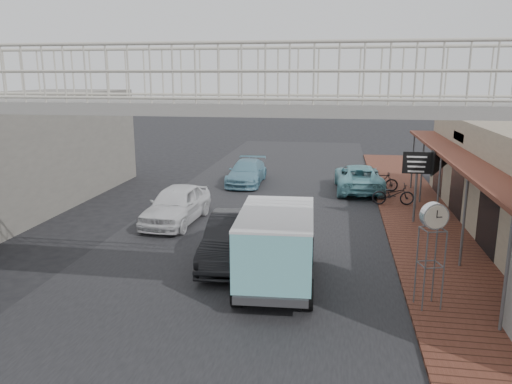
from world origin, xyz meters
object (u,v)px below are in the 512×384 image
(motorcycle_far, at_px, (381,181))
(arrow_sign, at_px, (437,164))
(angkot_curb, at_px, (358,178))
(motorcycle_near, at_px, (393,194))
(street_clock, at_px, (434,221))
(angkot_far, at_px, (247,172))
(angkot_van, at_px, (277,238))
(white_hatchback, at_px, (176,204))
(dark_sedan, at_px, (235,239))

(motorcycle_far, height_order, arrow_sign, arrow_sign)
(angkot_curb, height_order, motorcycle_near, angkot_curb)
(angkot_curb, relative_size, street_clock, 1.82)
(angkot_far, xyz_separation_m, angkot_van, (3.26, -13.13, 0.75))
(angkot_van, bearing_deg, motorcycle_far, 69.49)
(angkot_van, bearing_deg, white_hatchback, 127.90)
(motorcycle_near, height_order, arrow_sign, arrow_sign)
(white_hatchback, distance_m, motorcycle_far, 10.72)
(angkot_curb, height_order, angkot_far, angkot_curb)
(white_hatchback, relative_size, angkot_far, 1.00)
(white_hatchback, bearing_deg, arrow_sign, 10.71)
(motorcycle_near, height_order, motorcycle_far, motorcycle_far)
(angkot_far, distance_m, motorcycle_near, 8.28)
(motorcycle_far, bearing_deg, arrow_sign, -167.39)
(motorcycle_near, distance_m, arrow_sign, 3.46)
(white_hatchback, xyz_separation_m, dark_sedan, (3.17, -3.83, 0.00))
(angkot_far, distance_m, motorcycle_far, 7.13)
(angkot_far, distance_m, arrow_sign, 10.90)
(white_hatchback, height_order, street_clock, street_clock)
(arrow_sign, bearing_deg, dark_sedan, -142.81)
(street_clock, bearing_deg, motorcycle_near, 72.74)
(angkot_far, height_order, street_clock, street_clock)
(street_clock, bearing_deg, motorcycle_far, 74.39)
(angkot_curb, relative_size, angkot_van, 1.07)
(white_hatchback, distance_m, arrow_sign, 10.27)
(dark_sedan, distance_m, angkot_far, 11.68)
(angkot_curb, relative_size, angkot_far, 1.12)
(dark_sedan, xyz_separation_m, angkot_far, (-1.74, 11.55, -0.12))
(angkot_far, bearing_deg, dark_sedan, -81.88)
(motorcycle_far, bearing_deg, dark_sedan, 148.95)
(motorcycle_near, bearing_deg, white_hatchback, 109.63)
(angkot_curb, bearing_deg, angkot_far, -10.00)
(angkot_far, bearing_deg, motorcycle_near, -27.63)
(white_hatchback, xyz_separation_m, angkot_van, (4.69, -5.41, 0.64))
(motorcycle_far, bearing_deg, angkot_van, 158.46)
(angkot_van, distance_m, motorcycle_far, 12.60)
(white_hatchback, distance_m, dark_sedan, 4.97)
(angkot_far, xyz_separation_m, motorcycle_far, (7.04, -1.14, -0.03))
(angkot_curb, xyz_separation_m, street_clock, (1.25, -13.29, 1.65))
(motorcycle_far, bearing_deg, motorcycle_near, -177.01)
(street_clock, bearing_deg, white_hatchback, 127.36)
(dark_sedan, height_order, street_clock, street_clock)
(angkot_van, relative_size, motorcycle_near, 2.47)
(angkot_curb, height_order, arrow_sign, arrow_sign)
(dark_sedan, relative_size, angkot_van, 1.00)
(dark_sedan, height_order, angkot_curb, dark_sedan)
(street_clock, relative_size, arrow_sign, 0.93)
(angkot_far, relative_size, motorcycle_near, 2.37)
(angkot_van, relative_size, arrow_sign, 1.58)
(motorcycle_near, xyz_separation_m, street_clock, (-0.17, -10.28, 1.75))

